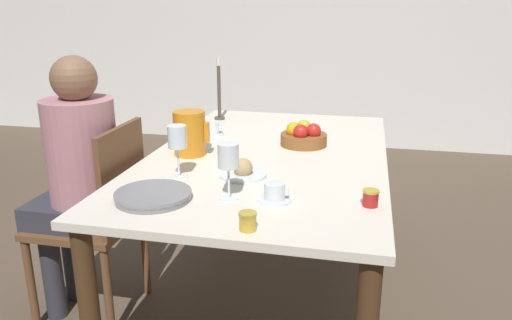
{
  "coord_description": "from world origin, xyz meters",
  "views": [
    {
      "loc": [
        0.41,
        -2.12,
        1.39
      ],
      "look_at": [
        0.0,
        -0.26,
        0.79
      ],
      "focal_mm": 35.0,
      "sensor_mm": 36.0,
      "label": 1
    }
  ],
  "objects_px": {
    "red_pitcher": "(190,133)",
    "jam_jar_red": "(248,220)",
    "wine_glass_water": "(228,158)",
    "jam_jar_amber": "(371,197)",
    "wine_glass_juice": "(177,140)",
    "teacup_across": "(212,129)",
    "chair_person_side": "(100,216)",
    "person_seated": "(77,167)",
    "serving_tray": "(153,196)",
    "teacup_near_person": "(275,193)",
    "bread_plate": "(243,171)",
    "fruit_bowl": "(303,136)",
    "candlestick_tall": "(219,95)"
  },
  "relations": [
    {
      "from": "teacup_near_person",
      "to": "jam_jar_red",
      "type": "distance_m",
      "value": 0.25
    },
    {
      "from": "serving_tray",
      "to": "bread_plate",
      "type": "relative_size",
      "value": 1.43
    },
    {
      "from": "teacup_across",
      "to": "fruit_bowl",
      "type": "distance_m",
      "value": 0.5
    },
    {
      "from": "red_pitcher",
      "to": "fruit_bowl",
      "type": "height_order",
      "value": "red_pitcher"
    },
    {
      "from": "red_pitcher",
      "to": "serving_tray",
      "type": "relative_size",
      "value": 0.75
    },
    {
      "from": "wine_glass_water",
      "to": "fruit_bowl",
      "type": "distance_m",
      "value": 0.76
    },
    {
      "from": "red_pitcher",
      "to": "teacup_across",
      "type": "xyz_separation_m",
      "value": [
        -0.01,
        0.37,
        -0.07
      ]
    },
    {
      "from": "wine_glass_water",
      "to": "serving_tray",
      "type": "height_order",
      "value": "wine_glass_water"
    },
    {
      "from": "jam_jar_red",
      "to": "wine_glass_juice",
      "type": "bearing_deg",
      "value": 132.61
    },
    {
      "from": "bread_plate",
      "to": "wine_glass_water",
      "type": "bearing_deg",
      "value": -88.02
    },
    {
      "from": "teacup_across",
      "to": "jam_jar_red",
      "type": "distance_m",
      "value": 1.16
    },
    {
      "from": "red_pitcher",
      "to": "jam_jar_red",
      "type": "relative_size",
      "value": 3.47
    },
    {
      "from": "person_seated",
      "to": "wine_glass_juice",
      "type": "xyz_separation_m",
      "value": [
        0.52,
        -0.11,
        0.18
      ]
    },
    {
      "from": "serving_tray",
      "to": "jam_jar_red",
      "type": "xyz_separation_m",
      "value": [
        0.38,
        -0.16,
        0.02
      ]
    },
    {
      "from": "red_pitcher",
      "to": "candlestick_tall",
      "type": "xyz_separation_m",
      "value": [
        -0.07,
        0.71,
        0.04
      ]
    },
    {
      "from": "chair_person_side",
      "to": "wine_glass_water",
      "type": "distance_m",
      "value": 0.84
    },
    {
      "from": "person_seated",
      "to": "jam_jar_amber",
      "type": "xyz_separation_m",
      "value": [
        1.25,
        -0.24,
        0.06
      ]
    },
    {
      "from": "teacup_near_person",
      "to": "fruit_bowl",
      "type": "xyz_separation_m",
      "value": [
        0.01,
        0.72,
        0.02
      ]
    },
    {
      "from": "jam_jar_amber",
      "to": "jam_jar_red",
      "type": "bearing_deg",
      "value": -142.89
    },
    {
      "from": "wine_glass_water",
      "to": "teacup_near_person",
      "type": "distance_m",
      "value": 0.2
    },
    {
      "from": "wine_glass_juice",
      "to": "teacup_across",
      "type": "xyz_separation_m",
      "value": [
        -0.07,
        0.67,
        -0.12
      ]
    },
    {
      "from": "chair_person_side",
      "to": "teacup_near_person",
      "type": "bearing_deg",
      "value": -107.68
    },
    {
      "from": "teacup_across",
      "to": "wine_glass_juice",
      "type": "bearing_deg",
      "value": -83.95
    },
    {
      "from": "teacup_across",
      "to": "bread_plate",
      "type": "height_order",
      "value": "bread_plate"
    },
    {
      "from": "wine_glass_water",
      "to": "candlestick_tall",
      "type": "relative_size",
      "value": 0.55
    },
    {
      "from": "jam_jar_red",
      "to": "fruit_bowl",
      "type": "distance_m",
      "value": 0.97
    },
    {
      "from": "bread_plate",
      "to": "jam_jar_red",
      "type": "height_order",
      "value": "bread_plate"
    },
    {
      "from": "wine_glass_water",
      "to": "jam_jar_red",
      "type": "xyz_separation_m",
      "value": [
        0.12,
        -0.23,
        -0.12
      ]
    },
    {
      "from": "red_pitcher",
      "to": "chair_person_side",
      "type": "bearing_deg",
      "value": -152.94
    },
    {
      "from": "serving_tray",
      "to": "jam_jar_amber",
      "type": "bearing_deg",
      "value": 8.4
    },
    {
      "from": "serving_tray",
      "to": "fruit_bowl",
      "type": "xyz_separation_m",
      "value": [
        0.42,
        0.81,
        0.03
      ]
    },
    {
      "from": "bread_plate",
      "to": "red_pitcher",
      "type": "bearing_deg",
      "value": 141.88
    },
    {
      "from": "chair_person_side",
      "to": "jam_jar_red",
      "type": "xyz_separation_m",
      "value": [
        0.8,
        -0.52,
        0.29
      ]
    },
    {
      "from": "wine_glass_water",
      "to": "jam_jar_amber",
      "type": "height_order",
      "value": "wine_glass_water"
    },
    {
      "from": "wine_glass_water",
      "to": "red_pitcher",
      "type": "bearing_deg",
      "value": 123.36
    },
    {
      "from": "teacup_near_person",
      "to": "teacup_across",
      "type": "relative_size",
      "value": 1.0
    },
    {
      "from": "chair_person_side",
      "to": "serving_tray",
      "type": "xyz_separation_m",
      "value": [
        0.43,
        -0.35,
        0.27
      ]
    },
    {
      "from": "person_seated",
      "to": "serving_tray",
      "type": "height_order",
      "value": "person_seated"
    },
    {
      "from": "fruit_bowl",
      "to": "jam_jar_red",
      "type": "bearing_deg",
      "value": -92.44
    },
    {
      "from": "wine_glass_juice",
      "to": "jam_jar_red",
      "type": "relative_size",
      "value": 3.62
    },
    {
      "from": "jam_jar_red",
      "to": "bread_plate",
      "type": "bearing_deg",
      "value": 105.63
    },
    {
      "from": "jam_jar_amber",
      "to": "chair_person_side",
      "type": "bearing_deg",
      "value": 168.04
    },
    {
      "from": "teacup_across",
      "to": "wine_glass_water",
      "type": "bearing_deg",
      "value": -69.04
    },
    {
      "from": "teacup_across",
      "to": "candlestick_tall",
      "type": "distance_m",
      "value": 0.37
    },
    {
      "from": "teacup_across",
      "to": "bread_plate",
      "type": "bearing_deg",
      "value": -62.58
    },
    {
      "from": "red_pitcher",
      "to": "jam_jar_red",
      "type": "distance_m",
      "value": 0.83
    },
    {
      "from": "wine_glass_water",
      "to": "chair_person_side",
      "type": "bearing_deg",
      "value": 157.22
    },
    {
      "from": "teacup_near_person",
      "to": "serving_tray",
      "type": "distance_m",
      "value": 0.42
    },
    {
      "from": "person_seated",
      "to": "jam_jar_amber",
      "type": "bearing_deg",
      "value": -101.02
    },
    {
      "from": "teacup_across",
      "to": "serving_tray",
      "type": "xyz_separation_m",
      "value": [
        0.07,
        -0.91,
        -0.01
      ]
    }
  ]
}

